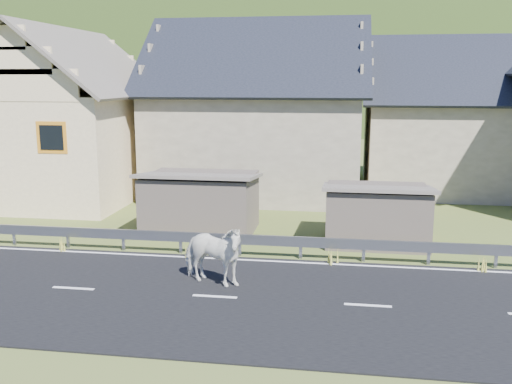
# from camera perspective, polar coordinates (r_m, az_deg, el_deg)

# --- Properties ---
(ground) EXTENTS (160.00, 160.00, 0.00)m
(ground) POSITION_cam_1_polar(r_m,az_deg,el_deg) (15.45, -4.14, -10.52)
(ground) COLOR #40511D
(ground) RESTS_ON ground
(road) EXTENTS (60.00, 7.00, 0.04)m
(road) POSITION_cam_1_polar(r_m,az_deg,el_deg) (15.44, -4.14, -10.46)
(road) COLOR black
(road) RESTS_ON ground
(lane_markings) EXTENTS (60.00, 6.60, 0.01)m
(lane_markings) POSITION_cam_1_polar(r_m,az_deg,el_deg) (15.43, -4.14, -10.37)
(lane_markings) COLOR silver
(lane_markings) RESTS_ON road
(guardrail) EXTENTS (28.10, 0.09, 0.75)m
(guardrail) POSITION_cam_1_polar(r_m,az_deg,el_deg) (18.68, -1.65, -4.80)
(guardrail) COLOR #93969B
(guardrail) RESTS_ON ground
(shed_left) EXTENTS (4.30, 3.30, 2.40)m
(shed_left) POSITION_cam_1_polar(r_m,az_deg,el_deg) (21.64, -5.53, -1.15)
(shed_left) COLOR #665A4E
(shed_left) RESTS_ON ground
(shed_right) EXTENTS (3.80, 2.90, 2.20)m
(shed_right) POSITION_cam_1_polar(r_m,az_deg,el_deg) (20.56, 11.97, -2.28)
(shed_right) COLOR #665A4E
(shed_right) RESTS_ON ground
(house_cream) EXTENTS (7.80, 9.80, 8.30)m
(house_cream) POSITION_cam_1_polar(r_m,az_deg,el_deg) (29.19, -18.48, 7.98)
(house_cream) COLOR #FCE1AE
(house_cream) RESTS_ON ground
(house_stone_a) EXTENTS (10.80, 9.80, 8.90)m
(house_stone_a) POSITION_cam_1_polar(r_m,az_deg,el_deg) (29.31, 0.38, 9.10)
(house_stone_a) COLOR tan
(house_stone_a) RESTS_ON ground
(house_stone_b) EXTENTS (9.80, 8.80, 8.10)m
(house_stone_b) POSITION_cam_1_polar(r_m,az_deg,el_deg) (31.54, 19.41, 7.90)
(house_stone_b) COLOR tan
(house_stone_b) RESTS_ON ground
(mountain) EXTENTS (440.00, 280.00, 260.00)m
(mountain) POSITION_cam_1_polar(r_m,az_deg,el_deg) (195.68, 9.18, 3.52)
(mountain) COLOR #1D3212
(mountain) RESTS_ON ground
(conifer_patch) EXTENTS (76.00, 50.00, 28.00)m
(conifer_patch) POSITION_cam_1_polar(r_m,az_deg,el_deg) (136.98, -16.75, 10.87)
(conifer_patch) COLOR black
(conifer_patch) RESTS_ON ground
(horse) EXTENTS (1.63, 2.31, 1.78)m
(horse) POSITION_cam_1_polar(r_m,az_deg,el_deg) (16.01, -4.43, -6.20)
(horse) COLOR white
(horse) RESTS_ON road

